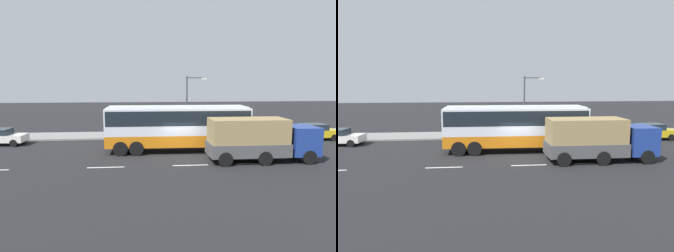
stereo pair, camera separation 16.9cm
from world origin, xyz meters
TOP-DOWN VIEW (x-y plane):
  - ground_plane at (0.00, 0.00)m, footprint 120.00×120.00m
  - sidewalk_curb at (0.00, 8.80)m, footprint 80.00×4.00m
  - lane_centreline at (2.57, -2.75)m, footprint 38.91×0.16m
  - coach_bus at (0.01, 1.46)m, footprint 11.32×2.90m
  - cargo_truck at (5.37, -2.11)m, footprint 7.61×2.56m
  - car_yellow_taxi at (13.57, 5.05)m, footprint 4.55×2.00m
  - pedestrian_near_curb at (8.73, 7.31)m, footprint 0.32×0.32m
  - pedestrian_at_crossing at (-5.63, 8.83)m, footprint 0.32×0.32m
  - street_lamp at (1.85, 7.07)m, footprint 1.98×0.24m

SIDE VIEW (x-z plane):
  - ground_plane at x=0.00m, z-range 0.00..0.00m
  - lane_centreline at x=2.57m, z-range 0.00..0.01m
  - sidewalk_curb at x=0.00m, z-range 0.00..0.15m
  - car_yellow_taxi at x=13.57m, z-range 0.04..1.59m
  - pedestrian_near_curb at x=8.73m, z-range 0.26..1.81m
  - pedestrian_at_crossing at x=-5.63m, z-range 0.27..1.86m
  - cargo_truck at x=5.37m, z-range 0.11..3.15m
  - coach_bus at x=0.01m, z-range 0.43..4.06m
  - street_lamp at x=1.85m, z-range 0.68..6.60m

